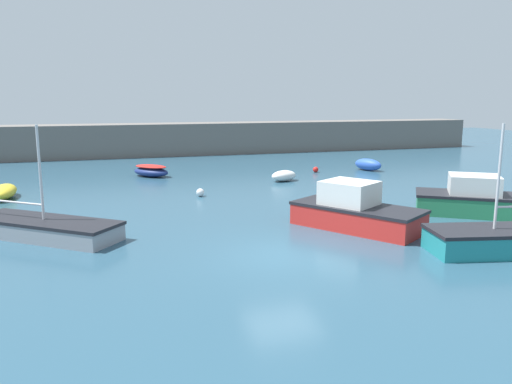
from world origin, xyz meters
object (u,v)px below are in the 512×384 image
object	(u,v)px
rowboat_blue_near	(4,192)
motorboat_with_cabin	(481,200)
mooring_buoy_white	(200,192)
sailboat_twin_hulled	(493,240)
rowboat_with_red_cover	(151,171)
cabin_cruiser_white	(355,211)
sailboat_short_mast	(44,228)
mooring_buoy_red	(316,170)
fishing_dinghy_green	(284,176)
dinghy_near_pier	(368,165)

from	to	relation	value
rowboat_blue_near	motorboat_with_cabin	distance (m)	23.65
mooring_buoy_white	sailboat_twin_hulled	bearing A→B (deg)	-59.86
rowboat_with_red_cover	sailboat_twin_hulled	bearing A→B (deg)	-18.52
mooring_buoy_white	cabin_cruiser_white	bearing A→B (deg)	-61.37
rowboat_with_red_cover	sailboat_short_mast	xyz separation A→B (m)	(-5.42, -14.02, -0.03)
cabin_cruiser_white	mooring_buoy_red	distance (m)	15.56
rowboat_with_red_cover	sailboat_short_mast	bearing A→B (deg)	-63.70
sailboat_short_mast	cabin_cruiser_white	distance (m)	12.02
sailboat_short_mast	mooring_buoy_white	world-z (taller)	sailboat_short_mast
motorboat_with_cabin	fishing_dinghy_green	bearing A→B (deg)	148.60
fishing_dinghy_green	sailboat_twin_hulled	world-z (taller)	sailboat_twin_hulled
mooring_buoy_red	rowboat_blue_near	bearing A→B (deg)	-169.44
dinghy_near_pier	mooring_buoy_white	distance (m)	14.92
mooring_buoy_white	sailboat_short_mast	bearing A→B (deg)	-139.29
fishing_dinghy_green	sailboat_short_mast	size ratio (longest dim) A/B	0.34
rowboat_with_red_cover	rowboat_blue_near	bearing A→B (deg)	-100.12
sailboat_short_mast	mooring_buoy_red	xyz separation A→B (m)	(16.78, 12.47, -0.17)
rowboat_with_red_cover	motorboat_with_cabin	size ratio (longest dim) A/B	0.49
mooring_buoy_white	motorboat_with_cabin	bearing A→B (deg)	-35.96
sailboat_short_mast	mooring_buoy_white	xyz separation A→B (m)	(7.19, 6.19, -0.16)
fishing_dinghy_green	dinghy_near_pier	bearing A→B (deg)	179.65
cabin_cruiser_white	mooring_buoy_red	xyz separation A→B (m)	(4.98, 14.73, -0.51)
dinghy_near_pier	cabin_cruiser_white	xyz separation A→B (m)	(-9.03, -14.47, 0.28)
rowboat_with_red_cover	cabin_cruiser_white	xyz separation A→B (m)	(6.38, -16.28, 0.31)
fishing_dinghy_green	sailboat_short_mast	bearing A→B (deg)	16.12
dinghy_near_pier	mooring_buoy_white	xyz separation A→B (m)	(-13.64, -6.02, -0.22)
fishing_dinghy_green	sailboat_twin_hulled	distance (m)	16.27
dinghy_near_pier	mooring_buoy_red	xyz separation A→B (m)	(-4.05, 0.26, -0.23)
sailboat_twin_hulled	mooring_buoy_red	distance (m)	19.24
dinghy_near_pier	mooring_buoy_red	distance (m)	4.07
dinghy_near_pier	sailboat_short_mast	distance (m)	24.15
mooring_buoy_white	rowboat_blue_near	bearing A→B (deg)	165.12
rowboat_with_red_cover	fishing_dinghy_green	size ratio (longest dim) A/B	1.43
sailboat_short_mast	cabin_cruiser_white	size ratio (longest dim) A/B	1.07
rowboat_with_red_cover	mooring_buoy_white	xyz separation A→B (m)	(1.77, -7.83, -0.19)
sailboat_twin_hulled	sailboat_short_mast	world-z (taller)	sailboat_twin_hulled
dinghy_near_pier	mooring_buoy_white	world-z (taller)	dinghy_near_pier
mooring_buoy_red	cabin_cruiser_white	bearing A→B (deg)	-108.68
cabin_cruiser_white	mooring_buoy_white	size ratio (longest dim) A/B	12.99
fishing_dinghy_green	motorboat_with_cabin	size ratio (longest dim) A/B	0.34
fishing_dinghy_green	cabin_cruiser_white	bearing A→B (deg)	63.35
mooring_buoy_red	fishing_dinghy_green	bearing A→B (deg)	-140.46
sailboat_short_mast	cabin_cruiser_white	bearing A→B (deg)	28.34
rowboat_with_red_cover	motorboat_with_cabin	world-z (taller)	motorboat_with_cabin
mooring_buoy_white	mooring_buoy_red	xyz separation A→B (m)	(9.59, 6.28, -0.02)
cabin_cruiser_white	sailboat_short_mast	bearing A→B (deg)	-132.85
rowboat_blue_near	dinghy_near_pier	world-z (taller)	dinghy_near_pier
motorboat_with_cabin	mooring_buoy_white	world-z (taller)	motorboat_with_cabin
rowboat_with_red_cover	sailboat_twin_hulled	distance (m)	22.64
rowboat_blue_near	rowboat_with_red_cover	bearing A→B (deg)	123.84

